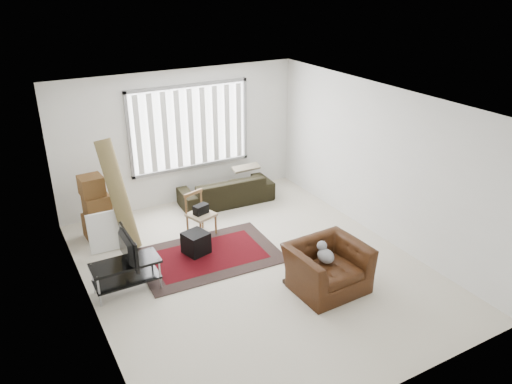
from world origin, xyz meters
TOP-DOWN VIEW (x-y plane):
  - room at (0.03, 0.51)m, footprint 6.00×6.02m
  - persian_rug at (-0.49, 0.68)m, footprint 2.36×1.63m
  - tv_stand at (-1.95, 0.37)m, footprint 1.00×0.45m
  - tv at (-1.95, 0.37)m, footprint 0.10×0.81m
  - subwoofer at (-0.64, 0.86)m, footprint 0.46×0.46m
  - moving_boxes at (-1.93, 2.27)m, footprint 0.50×0.47m
  - white_flatpack at (-1.94, 1.74)m, footprint 0.55×0.21m
  - rolled_rug at (-1.62, 1.79)m, footprint 0.53×0.92m
  - sofa at (0.71, 2.45)m, footprint 1.95×0.93m
  - side_chair at (-0.29, 1.45)m, footprint 0.54×0.54m
  - armchair at (0.69, -1.02)m, footprint 1.13×0.99m

SIDE VIEW (x-z plane):
  - persian_rug at x=-0.49m, z-range 0.00..0.02m
  - subwoofer at x=-0.64m, z-range 0.02..0.39m
  - white_flatpack at x=-1.94m, z-range 0.00..0.69m
  - tv_stand at x=-1.95m, z-range 0.11..0.61m
  - sofa at x=0.71m, z-range 0.00..0.73m
  - armchair at x=0.69m, z-range 0.00..0.82m
  - side_chair at x=-0.29m, z-range 0.04..0.84m
  - moving_boxes at x=-1.93m, z-range -0.04..1.12m
  - tv at x=-1.95m, z-range 0.50..0.96m
  - rolled_rug at x=-1.62m, z-range 0.00..1.89m
  - room at x=0.03m, z-range 0.40..3.11m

